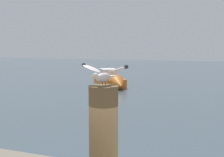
{
  "coord_description": "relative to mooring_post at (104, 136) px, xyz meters",
  "views": [
    {
      "loc": [
        0.29,
        -3.2,
        3.11
      ],
      "look_at": [
        -0.85,
        -0.23,
        2.76
      ],
      "focal_mm": 46.06,
      "sensor_mm": 36.0,
      "label": 1
    }
  ],
  "objects": [
    {
      "name": "mooring_post",
      "position": [
        0.0,
        0.0,
        0.0
      ],
      "size": [
        0.31,
        0.31,
        1.08
      ],
      "primitive_type": "cylinder",
      "color": "brown",
      "rests_on": "harbor_quay"
    },
    {
      "name": "boat_orange",
      "position": [
        -6.91,
        18.17,
        -1.74
      ],
      "size": [
        4.65,
        5.65,
        1.59
      ],
      "color": "orange",
      "rests_on": "ground_plane"
    },
    {
      "name": "seagull",
      "position": [
        -0.0,
        -0.0,
        0.66
      ],
      "size": [
        0.57,
        0.39,
        0.23
      ],
      "color": "tan",
      "rests_on": "mooring_post"
    }
  ]
}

